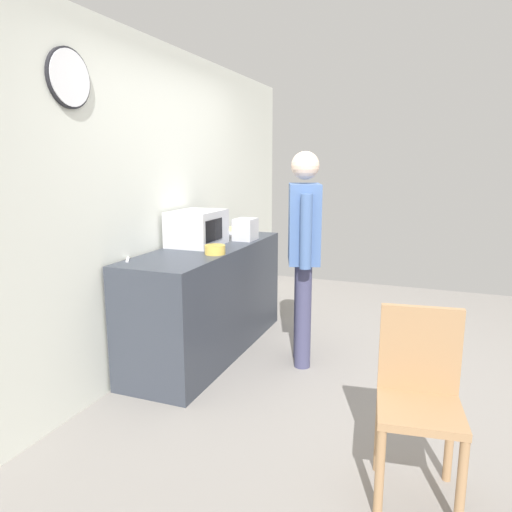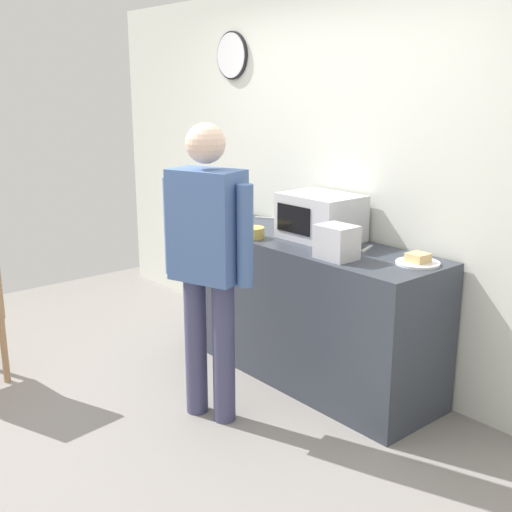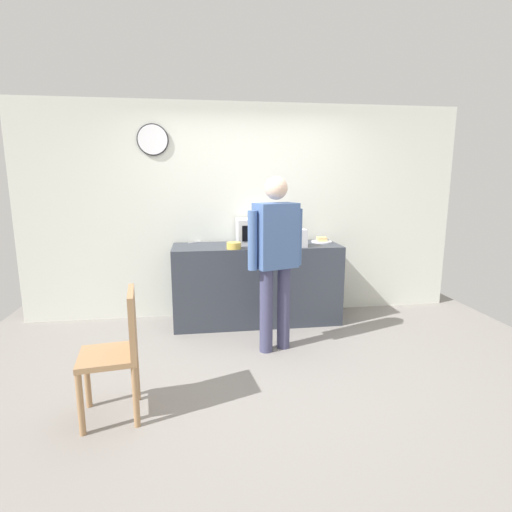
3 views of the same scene
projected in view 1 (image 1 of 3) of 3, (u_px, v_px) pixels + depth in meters
The scene contains 11 objects.
ground_plane at pixel (344, 375), 3.76m from camera, with size 6.00×6.00×0.00m, color gray.
back_wall at pixel (162, 203), 4.07m from camera, with size 5.40×0.13×2.60m.
kitchen_counter at pixel (208, 299), 4.17m from camera, with size 1.96×0.62×0.94m, color #333842.
microwave at pixel (197, 228), 4.12m from camera, with size 0.50×0.39×0.30m.
sandwich_plate at pixel (236, 231), 4.86m from camera, with size 0.25×0.25×0.07m.
salad_bowl at pixel (215, 250), 3.73m from camera, with size 0.16×0.16×0.07m, color gold.
toaster at pixel (245, 229), 4.40m from camera, with size 0.22×0.18×0.20m, color silver.
fork_utensil at pixel (213, 238), 4.50m from camera, with size 0.17×0.02×0.01m, color silver.
spoon_utensil at pixel (128, 260), 3.52m from camera, with size 0.17×0.02×0.01m, color silver.
person_standing at pixel (304, 243), 3.83m from camera, with size 0.56×0.36×1.73m.
wooden_chair at pixel (419, 393), 2.37m from camera, with size 0.45×0.45×0.94m.
Camera 1 is at (-3.52, -0.62, 1.65)m, focal length 33.56 mm.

